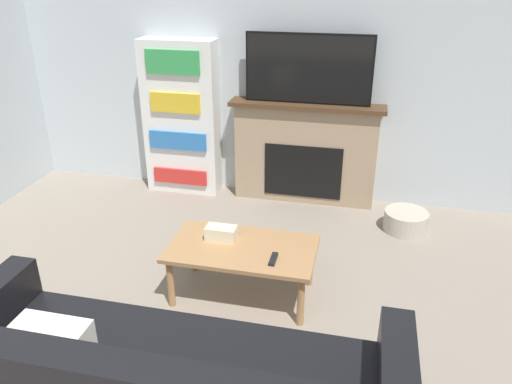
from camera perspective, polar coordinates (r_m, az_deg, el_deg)
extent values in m
cube|color=silver|center=(4.98, 1.97, 14.54)|extent=(6.21, 0.06, 2.70)
cube|color=tan|center=(5.02, 5.61, 4.28)|extent=(1.39, 0.22, 0.97)
cube|color=black|center=(4.96, 5.36, 2.32)|extent=(0.77, 0.01, 0.54)
cube|color=#4C331E|center=(4.84, 5.83, 9.81)|extent=(1.49, 0.28, 0.04)
cube|color=black|center=(4.77, 6.01, 13.80)|extent=(1.19, 0.03, 0.65)
cube|color=black|center=(4.75, 5.99, 13.77)|extent=(1.15, 0.01, 0.61)
cube|color=silver|center=(2.62, -21.93, -16.12)|extent=(0.36, 0.14, 0.28)
cube|color=#A87A4C|center=(3.55, -1.59, -6.47)|extent=(1.04, 0.59, 0.03)
cylinder|color=#A87A4C|center=(3.61, -9.72, -10.21)|extent=(0.05, 0.05, 0.38)
cylinder|color=#A87A4C|center=(3.40, 5.14, -12.31)|extent=(0.05, 0.05, 0.38)
cylinder|color=#A87A4C|center=(3.98, -7.18, -6.43)|extent=(0.05, 0.05, 0.38)
cylinder|color=#A87A4C|center=(3.79, 6.18, -8.06)|extent=(0.05, 0.05, 0.38)
cube|color=beige|center=(3.62, -4.00, -4.70)|extent=(0.22, 0.12, 0.10)
cube|color=black|center=(3.39, 2.00, -7.67)|extent=(0.04, 0.15, 0.02)
cube|color=white|center=(5.21, -8.50, 8.35)|extent=(0.76, 0.26, 1.57)
cube|color=red|center=(5.28, -8.66, 1.78)|extent=(0.57, 0.03, 0.16)
cube|color=#2D70B7|center=(5.14, -8.93, 5.80)|extent=(0.60, 0.03, 0.18)
cube|color=gold|center=(5.03, -9.23, 10.03)|extent=(0.51, 0.03, 0.19)
cube|color=green|center=(4.94, -9.55, 14.42)|extent=(0.54, 0.03, 0.23)
cylinder|color=#BCB29E|center=(4.75, 16.73, -3.19)|extent=(0.39, 0.39, 0.18)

